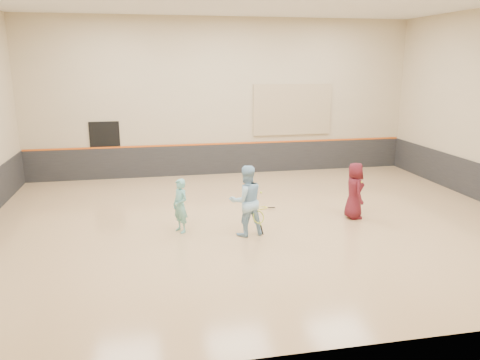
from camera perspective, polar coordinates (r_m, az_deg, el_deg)
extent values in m
cube|color=tan|center=(13.16, 2.23, -5.61)|extent=(15.00, 12.00, 0.20)
cube|color=#C5B290|center=(18.32, -2.12, 9.97)|extent=(15.00, 0.02, 6.00)
cube|color=#C5B290|center=(6.83, 14.32, 2.19)|extent=(15.00, 0.02, 6.00)
cube|color=#232326|center=(18.62, -2.03, 2.58)|extent=(14.90, 0.04, 1.20)
cube|color=#D85914|center=(18.49, -2.04, 4.45)|extent=(14.90, 0.03, 0.06)
cube|color=tan|center=(18.96, 6.40, 8.52)|extent=(3.20, 0.08, 2.00)
cube|color=black|center=(18.37, -16.06, 3.45)|extent=(1.10, 0.05, 2.20)
imported|color=#6EBFBB|center=(12.32, -7.28, -3.12)|extent=(0.56, 0.62, 1.43)
imported|color=#99CAEC|center=(11.94, 0.76, -2.53)|extent=(1.00, 0.83, 1.84)
imported|color=#55141D|center=(13.67, 13.77, -1.26)|extent=(0.56, 0.82, 1.62)
sphere|color=yellow|center=(12.75, 2.53, -5.64)|extent=(0.07, 0.07, 0.07)
sphere|color=yellow|center=(13.50, 14.57, -0.25)|extent=(0.07, 0.07, 0.07)
sphere|color=#CAE435|center=(15.96, 2.58, -1.52)|extent=(0.07, 0.07, 0.07)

